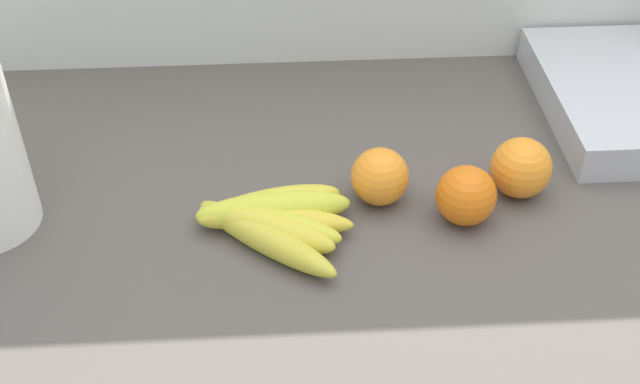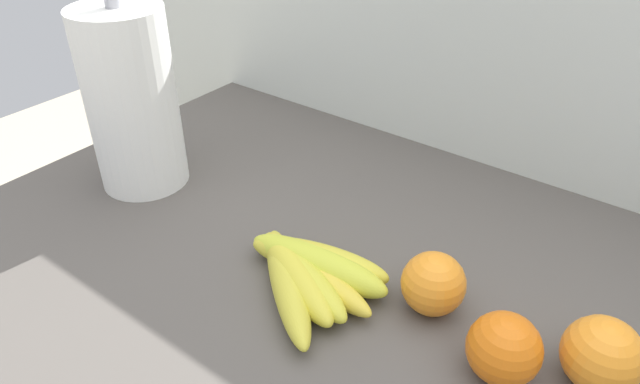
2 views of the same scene
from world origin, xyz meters
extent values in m
cube|color=silver|center=(0.00, 0.37, 0.65)|extent=(2.03, 0.06, 1.30)
ellipsoid|color=gold|center=(-0.34, -0.06, 0.90)|extent=(0.17, 0.15, 0.03)
ellipsoid|color=gold|center=(-0.34, -0.05, 0.90)|extent=(0.17, 0.11, 0.04)
ellipsoid|color=gold|center=(-0.33, -0.04, 0.90)|extent=(0.17, 0.09, 0.04)
ellipsoid|color=gold|center=(-0.33, -0.03, 0.90)|extent=(0.18, 0.06, 0.03)
ellipsoid|color=gold|center=(-0.33, -0.02, 0.90)|extent=(0.18, 0.06, 0.04)
ellipsoid|color=gold|center=(-0.33, -0.02, 0.90)|extent=(0.17, 0.08, 0.04)
sphere|color=orange|center=(-0.11, -0.03, 0.92)|extent=(0.07, 0.07, 0.07)
sphere|color=orange|center=(-0.03, 0.02, 0.92)|extent=(0.07, 0.07, 0.07)
sphere|color=orange|center=(-0.20, 0.01, 0.92)|extent=(0.07, 0.07, 0.07)
camera|label=1|loc=(-0.32, -0.72, 1.51)|focal=45.32mm
camera|label=2|loc=(-0.03, -0.42, 1.33)|focal=32.20mm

